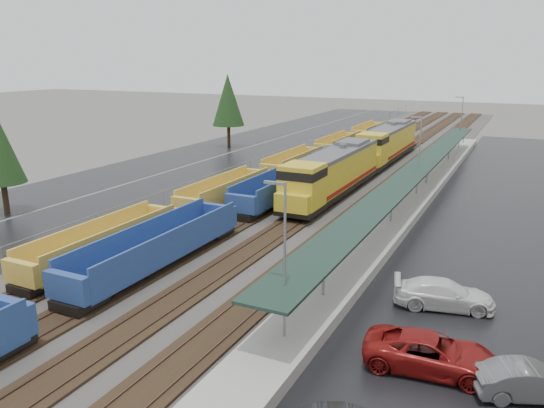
{
  "coord_description": "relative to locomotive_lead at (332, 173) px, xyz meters",
  "views": [
    {
      "loc": [
        18.65,
        0.03,
        13.02
      ],
      "look_at": [
        0.9,
        36.27,
        2.0
      ],
      "focal_mm": 35.0,
      "sensor_mm": 36.0,
      "label": 1
    }
  ],
  "objects": [
    {
      "name": "locomotive_lead",
      "position": [
        0.0,
        0.0,
        0.0
      ],
      "size": [
        3.21,
        21.13,
        4.78
      ],
      "color": "black",
      "rests_on": "ground"
    },
    {
      "name": "parked_car_east_b",
      "position": [
        13.88,
        -25.95,
        -1.73
      ],
      "size": [
        3.17,
        5.97,
        1.6
      ],
      "primitive_type": "imported",
      "rotation": [
        0.0,
        0.0,
        1.66
      ],
      "color": "maroon",
      "rests_on": "ground"
    },
    {
      "name": "well_string_blue",
      "position": [
        -4.0,
        -12.53,
        -1.3
      ],
      "size": [
        2.84,
        107.29,
        2.52
      ],
      "color": "navy",
      "rests_on": "ground"
    },
    {
      "name": "locomotive_trail",
      "position": [
        0.0,
        21.0,
        0.0
      ],
      "size": [
        3.21,
        21.13,
        4.78
      ],
      "color": "black",
      "rests_on": "ground"
    },
    {
      "name": "west_parking_lot",
      "position": [
        -17.0,
        12.77,
        -2.52
      ],
      "size": [
        10.0,
        160.0,
        0.02
      ],
      "primitive_type": "cube",
      "color": "black",
      "rests_on": "ground"
    },
    {
      "name": "parked_car_east_c",
      "position": [
        13.43,
        -19.48,
        -1.76
      ],
      "size": [
        3.34,
        5.66,
        1.54
      ],
      "primitive_type": "imported",
      "rotation": [
        0.0,
        0.0,
        1.81
      ],
      "color": "white",
      "rests_on": "ground"
    },
    {
      "name": "trackbed",
      "position": [
        -2.0,
        12.77,
        -2.37
      ],
      "size": [
        14.6,
        160.0,
        0.22
      ],
      "color": "black",
      "rests_on": "ground"
    },
    {
      "name": "well_string_yellow",
      "position": [
        -8.0,
        -6.58,
        -1.39
      ],
      "size": [
        2.58,
        107.92,
        2.29
      ],
      "color": "gold",
      "rests_on": "ground"
    },
    {
      "name": "chainlink_fence",
      "position": [
        -11.5,
        11.21,
        -0.92
      ],
      "size": [
        0.08,
        160.04,
        2.02
      ],
      "color": "gray",
      "rests_on": "ground"
    },
    {
      "name": "west_road",
      "position": [
        -27.0,
        12.77,
        -2.52
      ],
      "size": [
        9.0,
        160.0,
        0.02
      ],
      "primitive_type": "cube",
      "color": "black",
      "rests_on": "ground"
    },
    {
      "name": "parked_car_east_e",
      "position": [
        17.77,
        -26.24,
        -1.81
      ],
      "size": [
        3.12,
        4.62,
        1.44
      ],
      "primitive_type": "imported",
      "rotation": [
        0.0,
        0.0,
        1.97
      ],
      "color": "#595B5E",
      "rests_on": "ground"
    },
    {
      "name": "ballast_strip",
      "position": [
        -2.0,
        12.77,
        -2.49
      ],
      "size": [
        20.0,
        160.0,
        0.08
      ],
      "primitive_type": "cube",
      "color": "#302D2B",
      "rests_on": "ground"
    },
    {
      "name": "tree_west_far",
      "position": [
        -25.0,
        22.77,
        4.59
      ],
      "size": [
        4.84,
        4.84,
        11.0
      ],
      "color": "#332316",
      "rests_on": "ground"
    },
    {
      "name": "station_platform",
      "position": [
        7.5,
        2.78,
        -1.8
      ],
      "size": [
        3.0,
        80.0,
        8.0
      ],
      "color": "#9E9B93",
      "rests_on": "ground"
    },
    {
      "name": "east_commuter_lot",
      "position": [
        17.0,
        2.77,
        -2.52
      ],
      "size": [
        16.0,
        100.0,
        0.02
      ],
      "primitive_type": "cube",
      "color": "black",
      "rests_on": "ground"
    }
  ]
}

